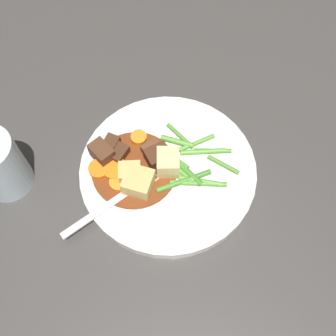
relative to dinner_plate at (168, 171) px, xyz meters
name	(u,v)px	position (x,y,z in m)	size (l,w,h in m)	color
ground_plane	(168,173)	(0.00, 0.00, -0.01)	(3.00, 3.00, 0.00)	#423F3D
dinner_plate	(168,171)	(0.00, 0.00, 0.00)	(0.26, 0.26, 0.02)	white
stew_sauce	(134,170)	(0.05, 0.00, 0.01)	(0.12, 0.12, 0.00)	brown
carrot_slice_0	(139,138)	(0.04, -0.05, 0.01)	(0.02, 0.02, 0.01)	orange
carrot_slice_1	(99,171)	(0.10, 0.00, 0.01)	(0.03, 0.03, 0.01)	orange
carrot_slice_2	(115,169)	(0.08, 0.00, 0.01)	(0.04, 0.04, 0.01)	orange
carrot_slice_3	(119,183)	(0.07, 0.02, 0.01)	(0.03, 0.03, 0.01)	orange
potato_chunk_0	(169,165)	(0.00, 0.00, 0.03)	(0.04, 0.03, 0.03)	#EAD68C
potato_chunk_1	(138,182)	(0.04, 0.03, 0.02)	(0.04, 0.04, 0.03)	#DBBC6B
potato_chunk_2	(130,173)	(0.05, 0.01, 0.02)	(0.03, 0.03, 0.02)	#DBBC6B
meat_chunk_0	(158,157)	(0.01, -0.01, 0.02)	(0.03, 0.03, 0.02)	#4C2B19
meat_chunk_1	(102,153)	(0.09, -0.02, 0.02)	(0.02, 0.03, 0.03)	#56331E
meat_chunk_2	(151,149)	(0.02, -0.03, 0.02)	(0.02, 0.03, 0.02)	brown
meat_chunk_3	(111,145)	(0.08, -0.04, 0.02)	(0.03, 0.02, 0.02)	#4C2B19
meat_chunk_4	(117,152)	(0.07, -0.02, 0.02)	(0.03, 0.03, 0.02)	#4C2B19
green_bean_0	(172,157)	(-0.01, -0.02, 0.01)	(0.01, 0.01, 0.06)	#599E38
green_bean_1	(184,181)	(-0.02, 0.02, 0.01)	(0.01, 0.01, 0.08)	#4C8E33
green_bean_2	(180,136)	(-0.02, -0.05, 0.01)	(0.01, 0.01, 0.05)	#599E38
green_bean_3	(203,152)	(-0.05, -0.02, 0.01)	(0.01, 0.01, 0.07)	#66AD42
green_bean_4	(213,151)	(-0.07, -0.02, 0.01)	(0.01, 0.01, 0.06)	#599E38
green_bean_5	(177,142)	(-0.02, -0.04, 0.01)	(0.01, 0.01, 0.05)	#66AD42
green_bean_6	(188,172)	(-0.03, 0.01, 0.01)	(0.01, 0.01, 0.05)	#4C8E33
green_bean_7	(201,181)	(-0.05, 0.02, 0.01)	(0.01, 0.01, 0.06)	#66AD42
green_bean_8	(198,183)	(-0.04, 0.03, 0.01)	(0.01, 0.01, 0.08)	#599E38
green_bean_9	(224,168)	(-0.08, 0.00, 0.01)	(0.01, 0.01, 0.05)	#599E38
green_bean_10	(174,172)	(-0.01, 0.01, 0.01)	(0.01, 0.01, 0.06)	#599E38
green_bean_11	(176,167)	(-0.01, 0.00, 0.01)	(0.01, 0.01, 0.06)	#66AD42
green_bean_12	(197,143)	(-0.04, -0.04, 0.01)	(0.01, 0.01, 0.06)	#66AD42
fork	(120,197)	(0.07, 0.04, 0.01)	(0.15, 0.11, 0.00)	silver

